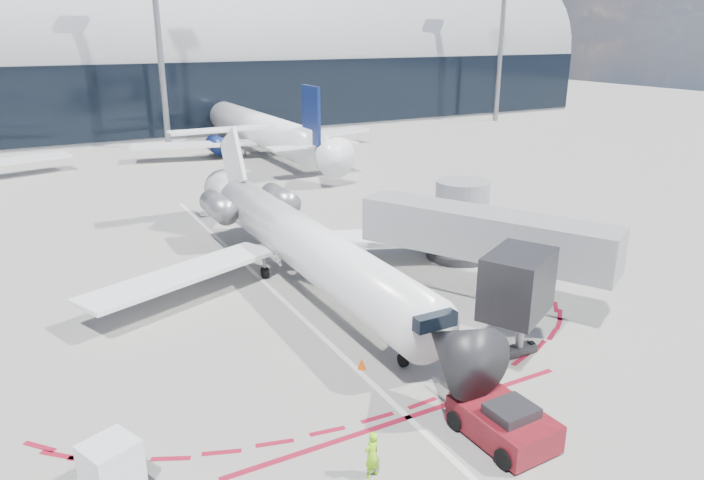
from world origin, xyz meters
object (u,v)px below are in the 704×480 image
pushback_tug (504,422)px  ramp_worker (372,454)px  regional_jet (299,240)px  uld_container (111,468)px

pushback_tug → ramp_worker: bearing=172.5°
regional_jet → pushback_tug: (0.37, -16.31, -1.80)m
pushback_tug → ramp_worker: 4.94m
pushback_tug → uld_container: (-12.12, 3.54, 0.21)m
regional_jet → uld_container: size_ratio=12.66×
regional_jet → pushback_tug: size_ratio=5.20×
pushback_tug → uld_container: bearing=161.4°
regional_jet → ramp_worker: 16.59m
uld_container → ramp_worker: bearing=-46.4°
ramp_worker → uld_container: size_ratio=0.71×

